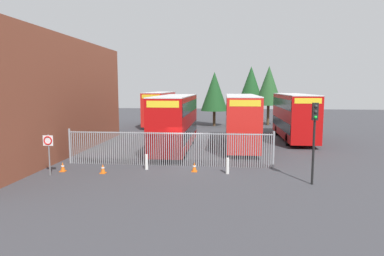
{
  "coord_description": "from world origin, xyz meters",
  "views": [
    {
      "loc": [
        2.54,
        -21.2,
        5.11
      ],
      "look_at": [
        0.0,
        4.0,
        2.0
      ],
      "focal_mm": 31.42,
      "sensor_mm": 36.0,
      "label": 1
    }
  ],
  "objects_px": {
    "bollard_near_left": "(146,162)",
    "traffic_cone_by_gate": "(103,169)",
    "double_decker_bus_far_back": "(160,107)",
    "bollard_center_front": "(228,166)",
    "traffic_cone_mid_forecourt": "(63,167)",
    "double_decker_bus_behind_fence_right": "(294,115)",
    "double_decker_bus_behind_fence_left": "(175,120)",
    "traffic_light_kerbside": "(314,128)",
    "double_decker_bus_near_gate": "(241,119)",
    "traffic_cone_near_kerb": "(194,167)",
    "speed_limit_sign_post": "(48,145)"
  },
  "relations": [
    {
      "from": "bollard_near_left",
      "to": "speed_limit_sign_post",
      "type": "height_order",
      "value": "speed_limit_sign_post"
    },
    {
      "from": "double_decker_bus_behind_fence_right",
      "to": "double_decker_bus_near_gate",
      "type": "bearing_deg",
      "value": -139.4
    },
    {
      "from": "double_decker_bus_behind_fence_right",
      "to": "bollard_near_left",
      "type": "bearing_deg",
      "value": -131.16
    },
    {
      "from": "double_decker_bus_near_gate",
      "to": "bollard_center_front",
      "type": "relative_size",
      "value": 11.38
    },
    {
      "from": "traffic_light_kerbside",
      "to": "traffic_cone_mid_forecourt",
      "type": "bearing_deg",
      "value": 174.84
    },
    {
      "from": "double_decker_bus_behind_fence_right",
      "to": "traffic_light_kerbside",
      "type": "bearing_deg",
      "value": -97.35
    },
    {
      "from": "traffic_cone_by_gate",
      "to": "traffic_light_kerbside",
      "type": "height_order",
      "value": "traffic_light_kerbside"
    },
    {
      "from": "double_decker_bus_far_back",
      "to": "speed_limit_sign_post",
      "type": "height_order",
      "value": "double_decker_bus_far_back"
    },
    {
      "from": "double_decker_bus_near_gate",
      "to": "traffic_light_kerbside",
      "type": "relative_size",
      "value": 2.51
    },
    {
      "from": "double_decker_bus_near_gate",
      "to": "traffic_cone_near_kerb",
      "type": "bearing_deg",
      "value": -109.76
    },
    {
      "from": "double_decker_bus_behind_fence_right",
      "to": "bollard_near_left",
      "type": "height_order",
      "value": "double_decker_bus_behind_fence_right"
    },
    {
      "from": "traffic_cone_near_kerb",
      "to": "traffic_light_kerbside",
      "type": "bearing_deg",
      "value": -17.72
    },
    {
      "from": "double_decker_bus_behind_fence_right",
      "to": "traffic_cone_by_gate",
      "type": "bearing_deg",
      "value": -134.07
    },
    {
      "from": "traffic_cone_near_kerb",
      "to": "traffic_cone_mid_forecourt",
      "type": "bearing_deg",
      "value": -174.59
    },
    {
      "from": "double_decker_bus_behind_fence_left",
      "to": "bollard_center_front",
      "type": "height_order",
      "value": "double_decker_bus_behind_fence_left"
    },
    {
      "from": "double_decker_bus_far_back",
      "to": "bollard_near_left",
      "type": "distance_m",
      "value": 24.22
    },
    {
      "from": "bollard_near_left",
      "to": "traffic_cone_by_gate",
      "type": "relative_size",
      "value": 1.61
    },
    {
      "from": "double_decker_bus_far_back",
      "to": "double_decker_bus_behind_fence_right",
      "type": "bearing_deg",
      "value": -35.24
    },
    {
      "from": "double_decker_bus_near_gate",
      "to": "traffic_cone_by_gate",
      "type": "relative_size",
      "value": 18.32
    },
    {
      "from": "bollard_near_left",
      "to": "traffic_cone_mid_forecourt",
      "type": "relative_size",
      "value": 1.61
    },
    {
      "from": "double_decker_bus_near_gate",
      "to": "bollard_center_front",
      "type": "bearing_deg",
      "value": -97.33
    },
    {
      "from": "traffic_cone_by_gate",
      "to": "traffic_light_kerbside",
      "type": "distance_m",
      "value": 12.15
    },
    {
      "from": "traffic_cone_by_gate",
      "to": "speed_limit_sign_post",
      "type": "bearing_deg",
      "value": -165.21
    },
    {
      "from": "traffic_cone_mid_forecourt",
      "to": "traffic_cone_near_kerb",
      "type": "bearing_deg",
      "value": 5.41
    },
    {
      "from": "traffic_cone_by_gate",
      "to": "traffic_cone_mid_forecourt",
      "type": "xyz_separation_m",
      "value": [
        -2.58,
        0.18,
        0.0
      ]
    },
    {
      "from": "double_decker_bus_near_gate",
      "to": "double_decker_bus_far_back",
      "type": "height_order",
      "value": "same"
    },
    {
      "from": "bollard_near_left",
      "to": "double_decker_bus_far_back",
      "type": "bearing_deg",
      "value": 99.15
    },
    {
      "from": "bollard_center_front",
      "to": "traffic_light_kerbside",
      "type": "relative_size",
      "value": 0.22
    },
    {
      "from": "traffic_cone_by_gate",
      "to": "double_decker_bus_far_back",
      "type": "bearing_deg",
      "value": 93.38
    },
    {
      "from": "double_decker_bus_far_back",
      "to": "traffic_cone_by_gate",
      "type": "distance_m",
      "value": 25.14
    },
    {
      "from": "double_decker_bus_behind_fence_left",
      "to": "traffic_light_kerbside",
      "type": "height_order",
      "value": "double_decker_bus_behind_fence_left"
    },
    {
      "from": "bollard_center_front",
      "to": "traffic_cone_mid_forecourt",
      "type": "xyz_separation_m",
      "value": [
        -9.95,
        -0.46,
        -0.19
      ]
    },
    {
      "from": "traffic_light_kerbside",
      "to": "double_decker_bus_near_gate",
      "type": "bearing_deg",
      "value": 106.7
    },
    {
      "from": "double_decker_bus_behind_fence_right",
      "to": "traffic_cone_mid_forecourt",
      "type": "distance_m",
      "value": 21.67
    },
    {
      "from": "bollard_near_left",
      "to": "traffic_light_kerbside",
      "type": "height_order",
      "value": "traffic_light_kerbside"
    },
    {
      "from": "traffic_light_kerbside",
      "to": "double_decker_bus_behind_fence_right",
      "type": "bearing_deg",
      "value": 82.65
    },
    {
      "from": "traffic_cone_near_kerb",
      "to": "speed_limit_sign_post",
      "type": "relative_size",
      "value": 0.25
    },
    {
      "from": "double_decker_bus_behind_fence_left",
      "to": "traffic_cone_by_gate",
      "type": "relative_size",
      "value": 18.32
    },
    {
      "from": "traffic_cone_mid_forecourt",
      "to": "traffic_light_kerbside",
      "type": "xyz_separation_m",
      "value": [
        14.38,
        -1.3,
        2.7
      ]
    },
    {
      "from": "double_decker_bus_behind_fence_right",
      "to": "bollard_near_left",
      "type": "relative_size",
      "value": 11.38
    },
    {
      "from": "double_decker_bus_behind_fence_left",
      "to": "bollard_near_left",
      "type": "bearing_deg",
      "value": -96.84
    },
    {
      "from": "traffic_cone_by_gate",
      "to": "traffic_cone_mid_forecourt",
      "type": "distance_m",
      "value": 2.59
    },
    {
      "from": "traffic_cone_mid_forecourt",
      "to": "traffic_cone_by_gate",
      "type": "bearing_deg",
      "value": -4.03
    },
    {
      "from": "bollard_center_front",
      "to": "traffic_cone_near_kerb",
      "type": "relative_size",
      "value": 1.61
    },
    {
      "from": "double_decker_bus_near_gate",
      "to": "traffic_light_kerbside",
      "type": "xyz_separation_m",
      "value": [
        3.26,
        -10.86,
        0.56
      ]
    },
    {
      "from": "traffic_cone_near_kerb",
      "to": "speed_limit_sign_post",
      "type": "xyz_separation_m",
      "value": [
        -8.28,
        -1.7,
        1.49
      ]
    },
    {
      "from": "bollard_center_front",
      "to": "double_decker_bus_behind_fence_right",
      "type": "bearing_deg",
      "value": 64.75
    },
    {
      "from": "bollard_center_front",
      "to": "bollard_near_left",
      "type": "bearing_deg",
      "value": 173.97
    },
    {
      "from": "traffic_cone_near_kerb",
      "to": "bollard_center_front",
      "type": "bearing_deg",
      "value": -8.28
    },
    {
      "from": "speed_limit_sign_post",
      "to": "traffic_light_kerbside",
      "type": "bearing_deg",
      "value": -1.37
    }
  ]
}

